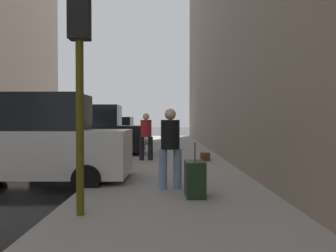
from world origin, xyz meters
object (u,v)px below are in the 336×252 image
(rolling_suitcase, at_px, (195,179))
(duffel_bag, at_px, (205,157))
(parked_white_van, at_px, (37,144))
(traffic_light, at_px, (80,46))
(parked_black_suv, at_px, (92,133))
(parked_dark_green_sedan, at_px, (114,132))
(fire_hydrant, at_px, (139,142))
(pedestrian_in_red_jacket, at_px, (146,134))
(pedestrian_in_jeans, at_px, (170,144))

(rolling_suitcase, xyz_separation_m, duffel_bag, (0.86, 5.53, -0.20))
(parked_white_van, height_order, traffic_light, traffic_light)
(parked_black_suv, distance_m, parked_dark_green_sedan, 6.01)
(fire_hydrant, bearing_deg, parked_dark_green_sedan, 119.29)
(parked_white_van, height_order, parked_black_suv, same)
(traffic_light, relative_size, pedestrian_in_red_jacket, 2.11)
(parked_black_suv, height_order, fire_hydrant, parked_black_suv)
(rolling_suitcase, bearing_deg, duffel_bag, 81.16)
(parked_dark_green_sedan, height_order, fire_hydrant, parked_dark_green_sedan)
(parked_white_van, distance_m, rolling_suitcase, 4.20)
(parked_black_suv, distance_m, pedestrian_in_red_jacket, 3.30)
(pedestrian_in_jeans, bearing_deg, duffel_bag, 74.65)
(parked_black_suv, distance_m, pedestrian_in_jeans, 7.86)
(fire_hydrant, xyz_separation_m, pedestrian_in_jeans, (1.47, -9.94, 0.61))
(fire_hydrant, relative_size, pedestrian_in_red_jacket, 0.41)
(parked_dark_green_sedan, distance_m, fire_hydrant, 3.70)
(duffel_bag, bearing_deg, parked_dark_green_sedan, 118.84)
(pedestrian_in_red_jacket, xyz_separation_m, rolling_suitcase, (1.27, -5.67, -0.61))
(parked_dark_green_sedan, xyz_separation_m, pedestrian_in_red_jacket, (2.46, -8.20, 0.26))
(parked_dark_green_sedan, relative_size, traffic_light, 1.18)
(parked_white_van, relative_size, pedestrian_in_red_jacket, 2.70)
(parked_dark_green_sedan, relative_size, duffel_bag, 9.69)
(parked_white_van, xyz_separation_m, duffel_bag, (4.59, 3.69, -0.74))
(parked_black_suv, relative_size, duffel_bag, 10.49)
(rolling_suitcase, bearing_deg, pedestrian_in_jeans, 122.83)
(rolling_suitcase, bearing_deg, parked_black_suv, 115.41)
(parked_black_suv, distance_m, duffel_bag, 5.21)
(pedestrian_in_jeans, relative_size, pedestrian_in_red_jacket, 1.00)
(parked_black_suv, bearing_deg, rolling_suitcase, -64.59)
(parked_black_suv, relative_size, parked_dark_green_sedan, 1.08)
(traffic_light, bearing_deg, rolling_suitcase, 32.20)
(parked_dark_green_sedan, xyz_separation_m, duffel_bag, (4.59, -8.34, -0.56))
(fire_hydrant, bearing_deg, duffel_bag, -61.44)
(traffic_light, height_order, pedestrian_in_red_jacket, traffic_light)
(parked_dark_green_sedan, bearing_deg, duffel_bag, -61.16)
(parked_dark_green_sedan, bearing_deg, parked_black_suv, -90.00)
(traffic_light, distance_m, rolling_suitcase, 3.18)
(pedestrian_in_red_jacket, xyz_separation_m, duffel_bag, (2.13, -0.14, -0.81))
(traffic_light, height_order, rolling_suitcase, traffic_light)
(pedestrian_in_jeans, bearing_deg, rolling_suitcase, -57.17)
(fire_hydrant, bearing_deg, parked_black_suv, -122.82)
(parked_white_van, height_order, fire_hydrant, parked_white_van)
(pedestrian_in_jeans, height_order, rolling_suitcase, pedestrian_in_jeans)
(fire_hydrant, height_order, rolling_suitcase, rolling_suitcase)
(traffic_light, distance_m, pedestrian_in_jeans, 2.89)
(parked_white_van, relative_size, traffic_light, 1.28)
(parked_white_van, relative_size, parked_black_suv, 1.00)
(parked_black_suv, xyz_separation_m, fire_hydrant, (1.80, 2.80, -0.54))
(parked_white_van, xyz_separation_m, traffic_light, (1.85, -3.02, 1.73))
(traffic_light, bearing_deg, parked_black_suv, 101.58)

